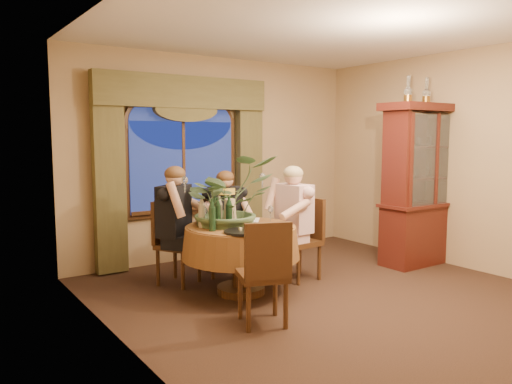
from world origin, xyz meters
TOP-DOWN VIEW (x-y plane):
  - floor at (0.00, 0.00)m, footprint 5.00×5.00m
  - wall_back at (0.00, 2.50)m, footprint 4.50×0.00m
  - wall_right at (2.25, 0.00)m, footprint 0.00×5.00m
  - ceiling at (0.00, 0.00)m, footprint 5.00×5.00m
  - window at (-0.60, 2.43)m, footprint 1.62×0.10m
  - arched_transom at (-0.60, 2.43)m, footprint 1.60×0.06m
  - drapery_left at (-1.63, 2.38)m, footprint 0.38×0.14m
  - drapery_right at (0.43, 2.38)m, footprint 0.38×0.14m
  - swag_valance at (-0.60, 2.35)m, footprint 2.45×0.16m
  - dining_table at (-0.73, 0.80)m, footprint 1.38×1.38m
  - china_cabinet at (2.00, 0.54)m, footprint 1.32×0.52m
  - oil_lamp_left at (1.63, 0.54)m, footprint 0.11×0.11m
  - oil_lamp_center at (2.00, 0.54)m, footprint 0.11×0.11m
  - oil_lamp_right at (2.37, 0.54)m, footprint 0.11×0.11m
  - chair_right at (0.13, 0.86)m, footprint 0.45×0.45m
  - chair_back_right at (-0.50, 1.56)m, footprint 0.52×0.52m
  - chair_back at (-1.13, 1.51)m, footprint 0.57×0.57m
  - chair_front_left at (-1.05, -0.05)m, footprint 0.54×0.54m
  - person_pink at (0.05, 0.86)m, footprint 0.48×0.52m
  - person_back at (-1.22, 1.43)m, footprint 0.67×0.66m
  - person_scarf at (-0.45, 1.60)m, footprint 0.58×0.55m
  - stoneware_vase at (-0.82, 0.89)m, footprint 0.15×0.15m
  - centerpiece_plant at (-0.80, 0.95)m, footprint 1.01×1.13m
  - olive_bowl at (-0.72, 0.75)m, footprint 0.14×0.14m
  - cheese_platter at (-0.93, 0.45)m, footprint 0.39×0.39m
  - wine_bottle_0 at (-1.13, 0.93)m, footprint 0.07×0.07m
  - wine_bottle_1 at (-0.95, 0.88)m, footprint 0.07×0.07m
  - wine_bottle_2 at (-1.03, 0.79)m, footprint 0.07×0.07m
  - wine_bottle_3 at (-0.89, 0.78)m, footprint 0.07×0.07m
  - wine_bottle_4 at (-1.14, 0.71)m, footprint 0.07×0.07m
  - wine_bottle_5 at (-0.96, 0.97)m, footprint 0.07×0.07m
  - tasting_paper_0 at (-0.55, 0.65)m, footprint 0.30×0.35m
  - tasting_paper_1 at (-0.47, 1.02)m, footprint 0.35×0.37m
  - wine_glass_person_pink at (-0.31, 0.83)m, footprint 0.07×0.07m
  - wine_glass_person_back at (-0.99, 1.14)m, footprint 0.07×0.07m
  - wine_glass_person_scarf at (-0.59, 1.20)m, footprint 0.07×0.07m

SIDE VIEW (x-z plane):
  - floor at x=0.00m, z-range 0.00..0.00m
  - dining_table at x=-0.73m, z-range 0.00..0.75m
  - chair_right at x=0.13m, z-range 0.00..0.96m
  - chair_back_right at x=-0.50m, z-range 0.00..0.96m
  - chair_back at x=-1.13m, z-range 0.00..0.96m
  - chair_front_left at x=-1.05m, z-range 0.00..0.96m
  - person_scarf at x=-0.45m, z-range 0.00..1.29m
  - person_pink at x=0.05m, z-range 0.00..1.37m
  - person_back at x=-1.22m, z-range 0.00..1.38m
  - tasting_paper_0 at x=-0.55m, z-range 0.75..0.76m
  - tasting_paper_1 at x=-0.47m, z-range 0.75..0.76m
  - cheese_platter at x=-0.93m, z-range 0.75..0.77m
  - olive_bowl at x=-0.72m, z-range 0.75..0.79m
  - wine_glass_person_pink at x=-0.31m, z-range 0.75..0.93m
  - wine_glass_person_back at x=-0.99m, z-range 0.75..0.93m
  - wine_glass_person_scarf at x=-0.59m, z-range 0.75..0.93m
  - stoneware_vase at x=-0.82m, z-range 0.75..1.04m
  - wine_bottle_0 at x=-1.13m, z-range 0.75..1.08m
  - wine_bottle_1 at x=-0.95m, z-range 0.75..1.08m
  - wine_bottle_2 at x=-1.03m, z-range 0.75..1.08m
  - wine_bottle_3 at x=-0.89m, z-range 0.75..1.08m
  - wine_bottle_4 at x=-1.14m, z-range 0.75..1.08m
  - wine_bottle_5 at x=-0.96m, z-range 0.75..1.08m
  - china_cabinet at x=2.00m, z-range 0.00..2.13m
  - drapery_left at x=-1.63m, z-range 0.02..2.34m
  - drapery_right at x=0.43m, z-range 0.02..2.34m
  - window at x=-0.60m, z-range 0.64..1.96m
  - centerpiece_plant at x=-0.80m, z-range 0.95..1.83m
  - wall_back at x=0.00m, z-range -0.85..3.65m
  - wall_right at x=2.25m, z-range -1.10..3.90m
  - arched_transom at x=-0.60m, z-range 1.86..2.30m
  - swag_valance at x=-0.60m, z-range 2.07..2.49m
  - oil_lamp_left at x=1.63m, z-range 2.13..2.47m
  - oil_lamp_center at x=2.00m, z-range 2.13..2.47m
  - oil_lamp_right at x=2.37m, z-range 2.13..2.47m
  - ceiling at x=0.00m, z-range 2.80..2.80m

